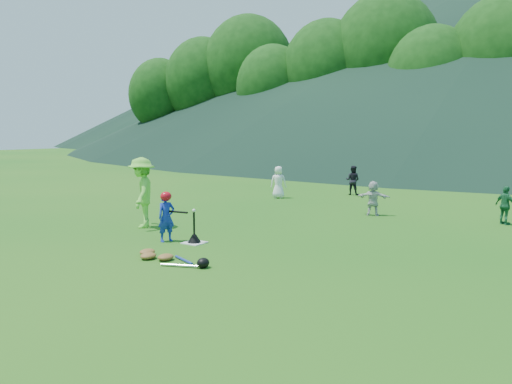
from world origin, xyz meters
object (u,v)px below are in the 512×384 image
Objects in this scene: adult_coach at (142,193)px; batting_tee at (194,237)px; home_plate at (194,243)px; batter_child at (166,217)px; fielder_b at (353,180)px; fielder_c at (505,205)px; fielder_d at (373,198)px; equipment_pile at (165,257)px; fielder_a at (278,182)px.

batting_tee is (2.35, -0.70, -0.78)m from adult_coach.
batter_child reaches higher than home_plate.
fielder_c is (5.89, -3.74, -0.06)m from fielder_b.
fielder_b reaches higher than batter_child.
batting_tee is at bearing 0.00° from home_plate.
batting_tee is (0.42, -10.05, -0.45)m from fielder_b.
fielder_b is at bearing 129.64° from adult_coach.
adult_coach is at bearing 73.58° from fielder_b.
batting_tee is at bearing 82.17° from fielder_c.
equipment_pile is (-1.48, -7.26, -0.45)m from fielder_d.
batter_child reaches higher than batting_tee.
home_plate is at bearing 0.00° from batting_tee.
home_plate is 0.43× the size of fielder_c.
home_plate is 2.61m from adult_coach.
fielder_a is at bearing -35.76° from fielder_d.
fielder_b is 1.12× the size of fielder_d.
adult_coach is (-1.70, 0.90, 0.35)m from batter_child.
home_plate is at bearing 82.17° from fielder_c.
batter_child is at bearing 83.98° from fielder_b.
batter_child reaches higher than equipment_pile.
home_plate is 0.44× the size of fielder_d.
home_plate is 0.25× the size of adult_coach.
fielder_a is at bearing 107.29° from batting_tee.
fielder_b is at bearing 18.22° from batter_child.
adult_coach is at bearing 163.43° from home_plate.
fielder_a is (-2.37, 7.61, 0.59)m from home_plate.
fielder_b is at bearing 92.39° from batting_tee.
batting_tee is at bearing 34.72° from adult_coach.
fielder_d is at bearing 41.58° from fielder_c.
fielder_c is 0.58× the size of equipment_pile.
home_plate is at bearing 80.90° from fielder_a.
batter_child is at bearing -162.45° from home_plate.
fielder_b is 11.56m from equipment_pile.
fielder_b reaches higher than fielder_c.
fielder_c is at bearing 175.34° from fielder_d.
fielder_a is 4.72m from fielder_d.
batter_child reaches higher than fielder_c.
adult_coach reaches higher than home_plate.
fielder_b reaches higher than equipment_pile.
fielder_b reaches higher than batting_tee.
fielder_d reaches higher than home_plate.
batter_child is at bearing 132.56° from equipment_pile.
batter_child is 0.80m from batting_tee.
fielder_d reaches higher than batting_tee.
fielder_d is at bearing 100.86° from adult_coach.
fielder_b is at bearing -73.60° from fielder_d.
batter_child is 8.00m from fielder_a.
fielder_a is at bearing 46.62° from fielder_b.
home_plate is 8.37m from fielder_c.
fielder_b is (1.95, 2.44, -0.02)m from fielder_a.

